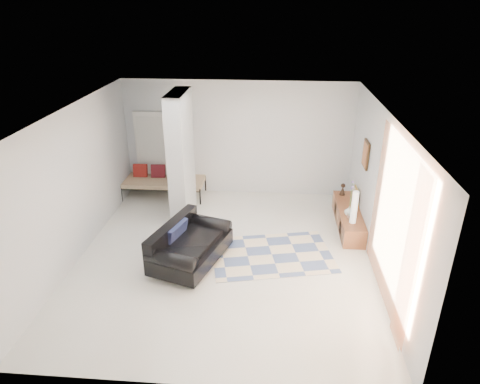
{
  "coord_description": "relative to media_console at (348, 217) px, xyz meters",
  "views": [
    {
      "loc": [
        0.85,
        -6.88,
        4.54
      ],
      "look_at": [
        0.25,
        0.6,
        1.1
      ],
      "focal_mm": 32.0,
      "sensor_mm": 36.0,
      "label": 1
    }
  ],
  "objects": [
    {
      "name": "wall_left",
      "position": [
        -5.27,
        -1.41,
        1.2
      ],
      "size": [
        0.0,
        6.0,
        6.0
      ],
      "primitive_type": "plane",
      "rotation": [
        1.57,
        0.0,
        1.57
      ],
      "color": "silver",
      "rests_on": "ground"
    },
    {
      "name": "wall_back",
      "position": [
        -2.52,
        1.59,
        1.2
      ],
      "size": [
        6.0,
        0.0,
        6.0
      ],
      "primitive_type": "plane",
      "rotation": [
        1.57,
        0.0,
        0.0
      ],
      "color": "silver",
      "rests_on": "ground"
    },
    {
      "name": "curtain",
      "position": [
        0.15,
        -2.56,
        1.25
      ],
      "size": [
        0.0,
        2.55,
        2.55
      ],
      "primitive_type": "plane",
      "rotation": [
        1.57,
        0.0,
        1.57
      ],
      "color": "#FF8243",
      "rests_on": "wall_right"
    },
    {
      "name": "media_console",
      "position": [
        0.0,
        0.0,
        0.0
      ],
      "size": [
        0.45,
        1.92,
        0.8
      ],
      "color": "brown",
      "rests_on": "floor"
    },
    {
      "name": "vase",
      "position": [
        -0.05,
        -0.27,
        0.3
      ],
      "size": [
        0.22,
        0.22,
        0.2
      ],
      "primitive_type": "imported",
      "rotation": [
        0.0,
        0.0,
        0.14
      ],
      "color": "white",
      "rests_on": "media_console"
    },
    {
      "name": "floor",
      "position": [
        -2.52,
        -1.41,
        -0.2
      ],
      "size": [
        6.0,
        6.0,
        0.0
      ],
      "primitive_type": "plane",
      "color": "silver",
      "rests_on": "ground"
    },
    {
      "name": "bronze_figurine",
      "position": [
        -0.05,
        0.74,
        0.33
      ],
      "size": [
        0.15,
        0.15,
        0.27
      ],
      "primitive_type": null,
      "rotation": [
        0.0,
        0.0,
        -0.11
      ],
      "color": "#332016",
      "rests_on": "media_console"
    },
    {
      "name": "partition_column",
      "position": [
        -3.62,
        0.19,
        1.2
      ],
      "size": [
        0.35,
        1.2,
        2.8
      ],
      "primitive_type": "cube",
      "color": "#ACB1B4",
      "rests_on": "floor"
    },
    {
      "name": "area_rug",
      "position": [
        -1.62,
        -1.29,
        -0.2
      ],
      "size": [
        2.54,
        1.96,
        0.01
      ],
      "primitive_type": "cube",
      "rotation": [
        0.0,
        0.0,
        0.21
      ],
      "color": "beige",
      "rests_on": "floor"
    },
    {
      "name": "loveseat",
      "position": [
        -3.17,
        -1.64,
        0.15
      ],
      "size": [
        1.43,
        1.87,
        0.76
      ],
      "rotation": [
        0.0,
        0.0,
        -0.31
      ],
      "color": "silver",
      "rests_on": "floor"
    },
    {
      "name": "daybed",
      "position": [
        -4.34,
        1.21,
        0.21
      ],
      "size": [
        1.96,
        0.84,
        0.77
      ],
      "rotation": [
        0.0,
        0.0,
        -0.0
      ],
      "color": "black",
      "rests_on": "floor"
    },
    {
      "name": "wall_front",
      "position": [
        -2.52,
        -4.41,
        1.2
      ],
      "size": [
        6.0,
        0.0,
        6.0
      ],
      "primitive_type": "plane",
      "rotation": [
        -1.57,
        0.0,
        0.0
      ],
      "color": "silver",
      "rests_on": "ground"
    },
    {
      "name": "wall_art",
      "position": [
        0.2,
        -0.0,
        1.45
      ],
      "size": [
        0.04,
        0.45,
        0.55
      ],
      "primitive_type": "cube",
      "color": "#36200E",
      "rests_on": "wall_right"
    },
    {
      "name": "wall_right",
      "position": [
        0.23,
        -1.41,
        1.2
      ],
      "size": [
        0.0,
        6.0,
        6.0
      ],
      "primitive_type": "plane",
      "rotation": [
        1.57,
        0.0,
        -1.57
      ],
      "color": "silver",
      "rests_on": "ground"
    },
    {
      "name": "ceiling",
      "position": [
        -2.52,
        -1.41,
        2.6
      ],
      "size": [
        6.0,
        6.0,
        0.0
      ],
      "primitive_type": "plane",
      "rotation": [
        3.14,
        0.0,
        0.0
      ],
      "color": "white",
      "rests_on": "wall_back"
    },
    {
      "name": "hallway_door",
      "position": [
        -4.62,
        1.55,
        0.82
      ],
      "size": [
        0.85,
        0.06,
        2.04
      ],
      "primitive_type": "cube",
      "color": "white",
      "rests_on": "floor"
    },
    {
      "name": "cylinder_lamp",
      "position": [
        -0.02,
        -0.58,
        0.53
      ],
      "size": [
        0.12,
        0.12,
        0.68
      ],
      "primitive_type": "cylinder",
      "color": "silver",
      "rests_on": "media_console"
    }
  ]
}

